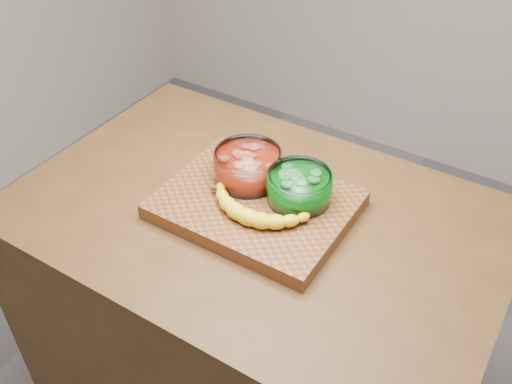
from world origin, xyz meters
The scene contains 5 objects.
counter centered at (0.00, 0.00, 0.45)m, with size 1.20×0.80×0.90m, color #492E16.
cutting_board centered at (0.00, 0.00, 0.92)m, with size 0.45×0.35×0.04m, color brown.
bowl_red centered at (-0.06, 0.06, 0.98)m, with size 0.17×0.17×0.08m.
bowl_green centered at (0.09, 0.05, 0.98)m, with size 0.16×0.16×0.07m.
banana centered at (0.03, -0.05, 0.96)m, with size 0.29×0.13×0.04m, color yellow, non-canonical shape.
Camera 1 is at (0.56, -0.90, 1.82)m, focal length 40.00 mm.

